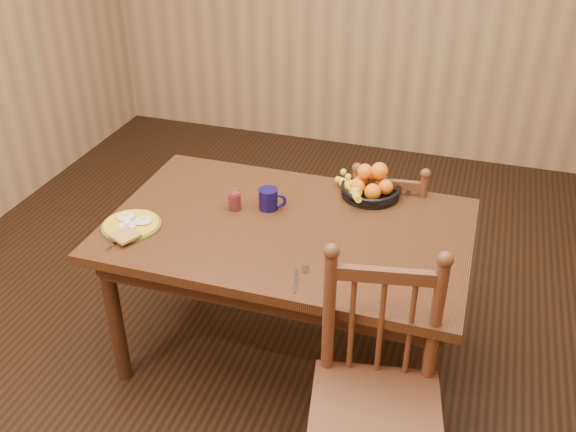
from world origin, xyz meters
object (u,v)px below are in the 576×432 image
(chair_far, at_px, (385,234))
(coffee_mug, at_px, (269,199))
(chair_near, at_px, (376,400))
(breakfast_plate, at_px, (131,225))
(dining_table, at_px, (288,241))
(fruit_bowl, at_px, (369,186))

(chair_far, bearing_deg, coffee_mug, 35.31)
(chair_far, distance_m, coffee_mug, 0.76)
(chair_near, height_order, breakfast_plate, chair_near)
(dining_table, relative_size, breakfast_plate, 5.26)
(dining_table, distance_m, fruit_bowl, 0.50)
(dining_table, bearing_deg, chair_near, -50.26)
(chair_near, distance_m, fruit_bowl, 1.11)
(chair_near, bearing_deg, fruit_bowl, 93.62)
(dining_table, bearing_deg, fruit_bowl, 52.94)
(chair_far, distance_m, fruit_bowl, 0.43)
(fruit_bowl, bearing_deg, chair_far, 68.00)
(chair_near, bearing_deg, coffee_mug, 120.86)
(breakfast_plate, bearing_deg, fruit_bowl, 32.66)
(fruit_bowl, bearing_deg, coffee_mug, -147.54)
(dining_table, height_order, coffee_mug, coffee_mug)
(dining_table, distance_m, breakfast_plate, 0.70)
(chair_far, relative_size, coffee_mug, 6.51)
(breakfast_plate, bearing_deg, dining_table, 18.92)
(chair_near, height_order, fruit_bowl, chair_near)
(breakfast_plate, relative_size, fruit_bowl, 0.94)
(coffee_mug, bearing_deg, breakfast_plate, -147.18)
(chair_far, bearing_deg, breakfast_plate, 30.64)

